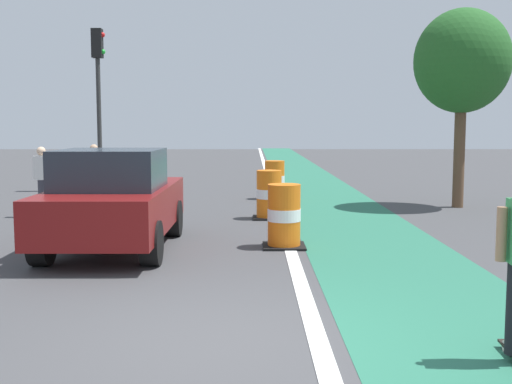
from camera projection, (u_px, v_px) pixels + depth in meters
name	position (u px, v px, depth m)	size (l,w,h in m)	color
ground_plane	(226.00, 341.00, 6.16)	(100.00, 100.00, 0.00)	#424244
bike_lane_strip	(327.00, 199.00, 18.10)	(2.50, 80.00, 0.01)	#286B51
lane_divider_stripe	(275.00, 199.00, 18.09)	(0.20, 80.00, 0.01)	silver
parked_sedan_nearest	(114.00, 201.00, 10.58)	(1.94, 4.11, 1.70)	maroon
traffic_barrel_front	(284.00, 217.00, 10.84)	(0.73, 0.73, 1.09)	orange
traffic_barrel_mid	(269.00, 195.00, 14.19)	(0.73, 0.73, 1.09)	orange
traffic_barrel_back	(275.00, 180.00, 17.99)	(0.73, 0.73, 1.09)	orange
traffic_light_corner	(98.00, 80.00, 19.90)	(0.41, 0.32, 5.10)	#2D2D2D
pedestrian_crossing	(42.00, 180.00, 14.38)	(0.34, 0.20, 1.61)	#33333D
pedestrian_waiting	(95.00, 173.00, 16.25)	(0.34, 0.20, 1.61)	#33333D
street_tree_sidewalk	(462.00, 62.00, 15.84)	(2.40, 2.40, 5.00)	brown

